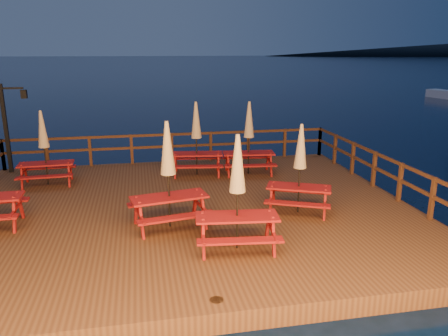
# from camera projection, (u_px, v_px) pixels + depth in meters

# --- Properties ---
(ground) EXTENTS (500.00, 500.00, 0.00)m
(ground) POSITION_uv_depth(u_px,v_px,m) (187.00, 220.00, 11.87)
(ground) COLOR black
(ground) RESTS_ON ground
(deck) EXTENTS (12.00, 10.00, 0.40)m
(deck) POSITION_uv_depth(u_px,v_px,m) (187.00, 213.00, 11.81)
(deck) COLOR #4A2B17
(deck) RESTS_ON ground
(deck_piles) EXTENTS (11.44, 9.44, 1.40)m
(deck_piles) POSITION_uv_depth(u_px,v_px,m) (187.00, 231.00, 11.95)
(deck_piles) COLOR #341910
(deck_piles) RESTS_ON ground
(railing) EXTENTS (11.80, 9.75, 1.10)m
(railing) POSITION_uv_depth(u_px,v_px,m) (180.00, 163.00, 13.24)
(railing) COLOR #341910
(railing) RESTS_ON deck
(lamp_post) EXTENTS (0.85, 0.18, 3.00)m
(lamp_post) POSITION_uv_depth(u_px,v_px,m) (10.00, 120.00, 14.59)
(lamp_post) COLOR black
(lamp_post) RESTS_ON deck
(picnic_table_0) EXTENTS (1.85, 1.59, 2.44)m
(picnic_table_0) POSITION_uv_depth(u_px,v_px,m) (249.00, 137.00, 14.53)
(picnic_table_0) COLOR maroon
(picnic_table_0) RESTS_ON deck
(picnic_table_1) EXTENTS (1.68, 1.41, 2.32)m
(picnic_table_1) POSITION_uv_depth(u_px,v_px,m) (44.00, 147.00, 13.34)
(picnic_table_1) COLOR maroon
(picnic_table_1) RESTS_ON deck
(picnic_table_2) EXTENTS (2.02, 1.77, 2.54)m
(picnic_table_2) POSITION_uv_depth(u_px,v_px,m) (168.00, 173.00, 10.11)
(picnic_table_2) COLOR maroon
(picnic_table_2) RESTS_ON deck
(picnic_table_3) EXTENTS (1.89, 1.63, 2.45)m
(picnic_table_3) POSITION_uv_depth(u_px,v_px,m) (196.00, 137.00, 14.41)
(picnic_table_3) COLOR maroon
(picnic_table_3) RESTS_ON deck
(picnic_table_4) EXTENTS (1.88, 1.60, 2.47)m
(picnic_table_4) POSITION_uv_depth(u_px,v_px,m) (237.00, 191.00, 8.98)
(picnic_table_4) COLOR maroon
(picnic_table_4) RESTS_ON deck
(picnic_table_6) EXTENTS (2.02, 1.88, 2.32)m
(picnic_table_6) POSITION_uv_depth(u_px,v_px,m) (300.00, 167.00, 11.07)
(picnic_table_6) COLOR maroon
(picnic_table_6) RESTS_ON deck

